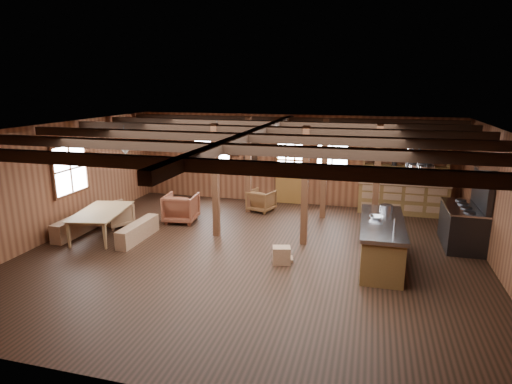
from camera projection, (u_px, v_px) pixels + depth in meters
room at (252, 194)px, 9.21m from camera, size 10.04×9.04×2.84m
ceiling_joists at (254, 134)px, 9.06m from camera, size 9.80×8.82×0.18m
timber_posts at (293, 176)px, 11.02m from camera, size 3.95×2.35×2.80m
back_door at (290, 176)px, 13.50m from camera, size 1.02×0.08×2.15m
window_back_left at (212, 150)px, 13.99m from camera, size 1.32×0.06×1.32m
window_back_right at (332, 155)px, 13.00m from camera, size 1.02×0.06×1.32m
window_left at (70, 169)px, 10.88m from camera, size 0.14×1.24×1.32m
notice_boards at (244, 150)px, 13.70m from camera, size 1.08×0.03×0.90m
back_counter at (403, 194)px, 12.47m from camera, size 2.55×0.60×2.45m
pendant_lamps at (175, 145)px, 10.50m from camera, size 1.86×2.36×0.66m
pot_rack at (417, 160)px, 8.38m from camera, size 0.41×3.00×0.44m
kitchen_island at (381, 242)px, 8.98m from camera, size 0.91×2.51×1.20m
step_stool at (281, 255)px, 9.05m from camera, size 0.48×0.39×0.37m
commercial_range at (466, 220)px, 9.92m from camera, size 0.84×1.64×2.03m
dining_table at (103, 224)px, 10.64m from camera, size 1.40×2.05×0.66m
bench_wall at (78, 225)px, 10.85m from camera, size 0.32×1.69×0.47m
bench_aisle at (138, 231)px, 10.43m from camera, size 0.30×1.58×0.43m
armchair_a at (181, 208)px, 11.76m from camera, size 0.93×0.95×0.79m
armchair_b at (261, 201)px, 12.78m from camera, size 0.86×0.87×0.64m
armchair_c at (117, 214)px, 11.42m from camera, size 0.95×0.96×0.64m
counter_pot at (386, 209)px, 9.48m from camera, size 0.28×0.28×0.17m
bowl at (376, 217)px, 9.01m from camera, size 0.31×0.31×0.07m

